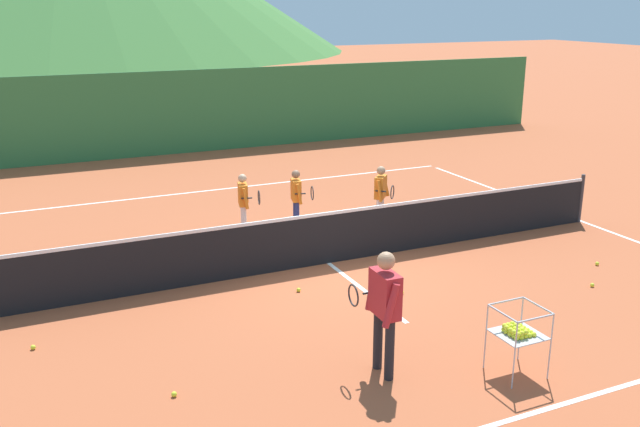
% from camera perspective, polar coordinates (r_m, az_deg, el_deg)
% --- Properties ---
extents(ground_plane, '(120.00, 120.00, 0.00)m').
position_cam_1_polar(ground_plane, '(12.71, 0.69, -4.08)').
color(ground_plane, '#B25633').
extents(line_baseline_near, '(12.14, 0.08, 0.01)m').
position_cam_1_polar(line_baseline_near, '(8.67, 16.59, -15.50)').
color(line_baseline_near, white).
rests_on(line_baseline_near, ground).
extents(line_baseline_far, '(12.14, 0.08, 0.01)m').
position_cam_1_polar(line_baseline_far, '(17.94, -7.33, 2.07)').
color(line_baseline_far, white).
rests_on(line_baseline_far, ground).
extents(line_sideline_east, '(0.08, 11.23, 0.01)m').
position_cam_1_polar(line_sideline_east, '(16.12, 20.60, -0.59)').
color(line_sideline_east, white).
rests_on(line_sideline_east, ground).
extents(line_service_center, '(0.08, 5.47, 0.01)m').
position_cam_1_polar(line_service_center, '(12.70, 0.69, -4.06)').
color(line_service_center, white).
rests_on(line_service_center, ground).
extents(tennis_net, '(12.04, 0.08, 1.05)m').
position_cam_1_polar(tennis_net, '(12.54, 0.70, -1.94)').
color(tennis_net, '#333338').
rests_on(tennis_net, ground).
extents(instructor, '(0.43, 0.76, 1.65)m').
position_cam_1_polar(instructor, '(8.73, 5.26, -7.22)').
color(instructor, black).
rests_on(instructor, ground).
extents(student_0, '(0.41, 0.67, 1.26)m').
position_cam_1_polar(student_0, '(14.11, -6.25, 1.23)').
color(student_0, silver).
rests_on(student_0, ground).
extents(student_1, '(0.41, 0.67, 1.27)m').
position_cam_1_polar(student_1, '(14.35, -1.91, 1.60)').
color(student_1, navy).
rests_on(student_1, ground).
extents(student_2, '(0.48, 0.69, 1.32)m').
position_cam_1_polar(student_2, '(14.52, 5.02, 1.84)').
color(student_2, silver).
rests_on(student_2, ground).
extents(ball_cart, '(0.58, 0.58, 0.90)m').
position_cam_1_polar(ball_cart, '(9.20, 15.86, -9.26)').
color(ball_cart, '#B7B7BC').
rests_on(ball_cart, ground).
extents(tennis_ball_0, '(0.07, 0.07, 0.07)m').
position_cam_1_polar(tennis_ball_0, '(11.48, -1.77, -6.26)').
color(tennis_ball_0, yellow).
rests_on(tennis_ball_0, ground).
extents(tennis_ball_2, '(0.07, 0.07, 0.07)m').
position_cam_1_polar(tennis_ball_2, '(10.45, -22.42, -10.08)').
color(tennis_ball_2, yellow).
rests_on(tennis_ball_2, ground).
extents(tennis_ball_3, '(0.07, 0.07, 0.07)m').
position_cam_1_polar(tennis_ball_3, '(8.82, -11.85, -14.27)').
color(tennis_ball_3, yellow).
rests_on(tennis_ball_3, ground).
extents(tennis_ball_5, '(0.07, 0.07, 0.07)m').
position_cam_1_polar(tennis_ball_5, '(13.54, 21.73, -3.83)').
color(tennis_ball_5, yellow).
rests_on(tennis_ball_5, ground).
extents(tennis_ball_7, '(0.07, 0.07, 0.07)m').
position_cam_1_polar(tennis_ball_7, '(12.52, 21.38, -5.47)').
color(tennis_ball_7, yellow).
rests_on(tennis_ball_7, ground).
extents(tennis_ball_8, '(0.07, 0.07, 0.07)m').
position_cam_1_polar(tennis_ball_8, '(11.47, 6.69, -6.41)').
color(tennis_ball_8, yellow).
rests_on(tennis_ball_8, ground).
extents(windscreen_fence, '(26.70, 0.08, 2.57)m').
position_cam_1_polar(windscreen_fence, '(22.23, -11.23, 8.13)').
color(windscreen_fence, '#33753D').
rests_on(windscreen_fence, ground).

